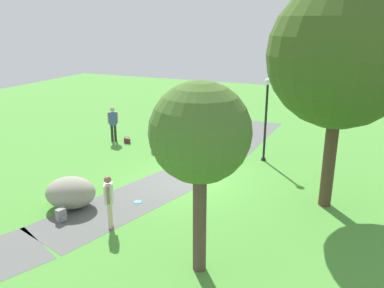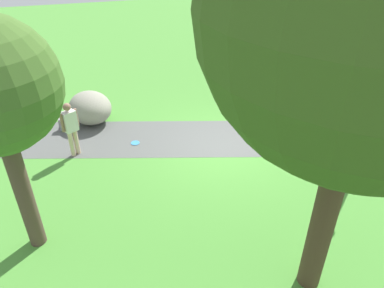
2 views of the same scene
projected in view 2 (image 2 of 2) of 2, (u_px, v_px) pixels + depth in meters
ground_plane at (222, 148)px, 10.71m from camera, size 48.00×48.00×0.00m
footpath_segment_mid at (154, 138)px, 11.18m from camera, size 8.29×4.33×0.01m
large_shade_tree at (379, 10)px, 4.19m from camera, size 4.40×4.40×7.09m
lamp_post at (382, 91)px, 8.79m from camera, size 0.28×0.28×3.59m
lawn_boulder at (90, 108)px, 11.84m from camera, size 1.72×1.93×1.02m
woman_with_handbag at (243, 48)px, 15.57m from camera, size 0.41×0.43×1.78m
man_near_boulder at (71, 126)px, 9.91m from camera, size 0.46×0.39×1.63m
handbag_on_grass at (249, 74)px, 15.40m from camera, size 0.29×0.33×0.31m
backpack_by_boulder at (64, 125)px, 11.52m from camera, size 0.32×0.31×0.40m
spare_backpack_on_lawn at (251, 94)px, 13.53m from camera, size 0.26×0.28×0.40m
frisbee_on_grass at (135, 143)px, 10.92m from camera, size 0.27×0.27×0.02m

